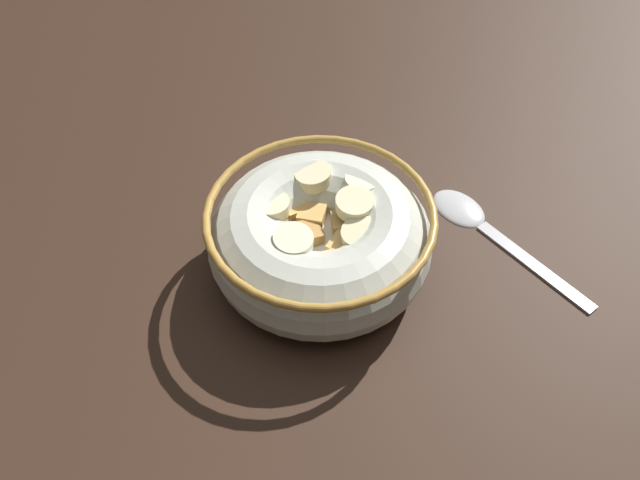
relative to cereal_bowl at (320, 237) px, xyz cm
name	(u,v)px	position (x,y,z in cm)	size (l,w,h in cm)	color
ground_plane	(320,274)	(-0.01, -0.03, -4.29)	(110.81, 110.81, 2.00)	#332116
cereal_bowl	(320,237)	(0.00, 0.00, 0.00)	(16.15, 16.15, 6.25)	beige
spoon	(476,218)	(13.14, -1.17, -2.94)	(5.84, 15.39, 0.80)	#B7B7BC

